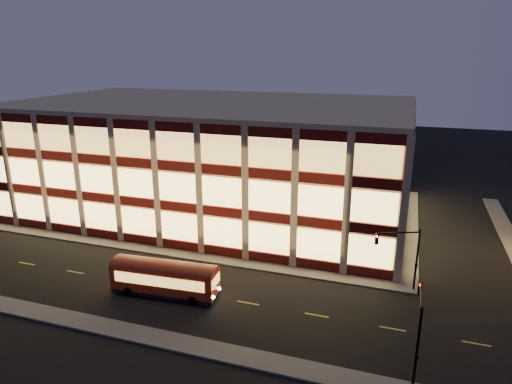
% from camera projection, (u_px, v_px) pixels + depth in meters
% --- Properties ---
extents(ground, '(200.00, 200.00, 0.00)m').
position_uv_depth(ground, '(177.00, 258.00, 47.73)').
color(ground, black).
rests_on(ground, ground).
extents(sidewalk_office_south, '(54.00, 2.00, 0.15)m').
position_uv_depth(sidewalk_office_south, '(157.00, 250.00, 49.53)').
color(sidewalk_office_south, '#514F4C').
rests_on(sidewalk_office_south, ground).
extents(sidewalk_office_east, '(2.00, 30.00, 0.15)m').
position_uv_depth(sidewalk_office_east, '(410.00, 227.00, 56.12)').
color(sidewalk_office_east, '#514F4C').
rests_on(sidewalk_office_east, ground).
extents(sidewalk_tower_west, '(2.00, 30.00, 0.15)m').
position_uv_depth(sidewalk_tower_west, '(509.00, 238.00, 52.79)').
color(sidewalk_tower_west, '#514F4C').
rests_on(sidewalk_tower_west, ground).
extents(sidewalk_near, '(100.00, 2.00, 0.15)m').
position_uv_depth(sidewalk_near, '(99.00, 325.00, 35.94)').
color(sidewalk_near, '#514F4C').
rests_on(sidewalk_near, ground).
extents(office_building, '(50.45, 30.45, 14.50)m').
position_uv_depth(office_building, '(214.00, 155.00, 61.78)').
color(office_building, tan).
rests_on(office_building, ground).
extents(traffic_signal_far, '(3.79, 1.87, 6.00)m').
position_uv_depth(traffic_signal_far, '(402.00, 249.00, 39.99)').
color(traffic_signal_far, black).
rests_on(traffic_signal_far, ground).
extents(traffic_signal_near, '(0.32, 4.45, 6.00)m').
position_uv_depth(traffic_signal_near, '(419.00, 321.00, 29.39)').
color(traffic_signal_near, black).
rests_on(traffic_signal_near, ground).
extents(trolley_bus, '(9.64, 3.05, 3.22)m').
position_uv_depth(trolley_bus, '(165.00, 276.00, 40.14)').
color(trolley_bus, maroon).
rests_on(trolley_bus, ground).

